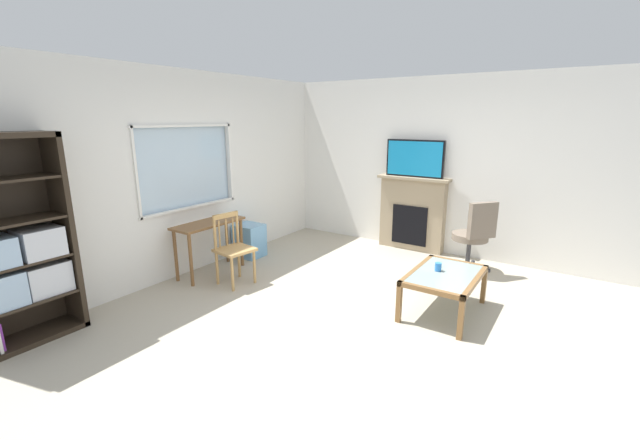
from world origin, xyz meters
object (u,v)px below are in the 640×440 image
object	(u,v)px
tv	(415,158)
office_chair	(474,233)
sippy_cup	(438,267)
fireplace	(412,213)
coffee_table	(445,279)
bookshelf	(14,255)
desk_under_window	(209,231)
wooden_chair	(233,248)
plastic_drawer_unit	(249,240)

from	to	relation	value
tv	office_chair	size ratio (longest dim) A/B	0.91
sippy_cup	office_chair	bearing A→B (deg)	-1.91
sippy_cup	fireplace	bearing A→B (deg)	28.74
coffee_table	fireplace	bearing A→B (deg)	30.41
bookshelf	desk_under_window	xyz separation A→B (m)	(2.15, -0.11, -0.27)
bookshelf	wooden_chair	distance (m)	2.20
bookshelf	desk_under_window	distance (m)	2.17
desk_under_window	coffee_table	size ratio (longest dim) A/B	0.98
bookshelf	sippy_cup	xyz separation A→B (m)	(2.78, -3.01, -0.36)
fireplace	office_chair	bearing A→B (deg)	-115.21
tv	coffee_table	size ratio (longest dim) A/B	0.90
desk_under_window	tv	distance (m)	3.24
wooden_chair	plastic_drawer_unit	xyz separation A→B (m)	(0.88, 0.56, -0.22)
plastic_drawer_unit	fireplace	world-z (taller)	fireplace
tv	fireplace	bearing A→B (deg)	0.00
plastic_drawer_unit	fireplace	xyz separation A→B (m)	(1.71, -1.91, 0.34)
sippy_cup	desk_under_window	bearing A→B (deg)	102.28
office_chair	plastic_drawer_unit	bearing A→B (deg)	111.85
plastic_drawer_unit	wooden_chair	bearing A→B (deg)	-147.36
desk_under_window	coffee_table	world-z (taller)	desk_under_window
bookshelf	office_chair	bearing A→B (deg)	-36.31
bookshelf	tv	size ratio (longest dim) A/B	2.13
wooden_chair	fireplace	bearing A→B (deg)	-27.54
desk_under_window	tv	world-z (taller)	tv
wooden_chair	fireplace	xyz separation A→B (m)	(2.59, -1.35, 0.12)
wooden_chair	tv	xyz separation A→B (m)	(2.57, -1.35, 0.99)
plastic_drawer_unit	fireplace	size ratio (longest dim) A/B	0.42
fireplace	coffee_table	distance (m)	2.22
fireplace	tv	xyz separation A→B (m)	(-0.02, -0.00, 0.87)
fireplace	office_chair	size ratio (longest dim) A/B	1.17
coffee_table	wooden_chair	bearing A→B (deg)	105.39
wooden_chair	sippy_cup	size ratio (longest dim) A/B	10.00
wooden_chair	coffee_table	xyz separation A→B (m)	(0.68, -2.47, -0.08)
office_chair	sippy_cup	world-z (taller)	office_chair
plastic_drawer_unit	coffee_table	bearing A→B (deg)	-93.79
coffee_table	office_chair	bearing A→B (deg)	1.69
desk_under_window	fireplace	xyz separation A→B (m)	(2.52, -1.86, 0.00)
desk_under_window	coffee_table	bearing A→B (deg)	-78.53
wooden_chair	plastic_drawer_unit	size ratio (longest dim) A/B	1.81
fireplace	office_chair	distance (m)	1.19
wooden_chair	fireplace	size ratio (longest dim) A/B	0.77
plastic_drawer_unit	fireplace	bearing A→B (deg)	-48.25
fireplace	desk_under_window	bearing A→B (deg)	143.45
bookshelf	plastic_drawer_unit	size ratio (longest dim) A/B	3.90
coffee_table	desk_under_window	bearing A→B (deg)	101.47
tv	office_chair	xyz separation A→B (m)	(-0.49, -1.08, -0.90)
bookshelf	plastic_drawer_unit	bearing A→B (deg)	-1.20
desk_under_window	plastic_drawer_unit	xyz separation A→B (m)	(0.81, 0.05, -0.34)
sippy_cup	bookshelf	bearing A→B (deg)	132.75
office_chair	sippy_cup	xyz separation A→B (m)	(-1.38, 0.05, -0.06)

